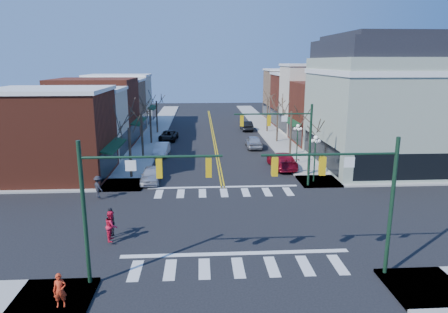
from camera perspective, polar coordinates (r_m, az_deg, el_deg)
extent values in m
plane|color=black|center=(27.53, 0.81, -9.33)|extent=(160.00, 160.00, 0.00)
cube|color=#9E9B93|center=(47.03, -11.73, 0.16)|extent=(3.50, 70.00, 0.15)
cube|color=#9E9B93|center=(47.74, 9.53, 0.45)|extent=(3.50, 70.00, 0.15)
cube|color=maroon|center=(40.03, -23.28, 2.77)|extent=(10.00, 8.50, 8.00)
cube|color=beige|center=(47.33, -20.16, 4.23)|extent=(10.00, 7.00, 7.50)
cube|color=maroon|center=(54.90, -17.87, 6.10)|extent=(10.00, 9.00, 8.50)
cube|color=#977253|center=(62.92, -16.03, 6.76)|extent=(10.00, 7.50, 7.80)
cube|color=beige|center=(70.44, -14.71, 7.67)|extent=(10.00, 8.00, 8.20)
cube|color=maroon|center=(54.36, 15.33, 5.94)|extent=(10.00, 8.50, 8.00)
cube|color=beige|center=(61.60, 13.09, 7.83)|extent=(10.00, 7.00, 10.00)
cube|color=maroon|center=(68.86, 11.30, 7.85)|extent=(10.00, 8.00, 8.50)
cube|color=#977253|center=(76.57, 9.80, 8.64)|extent=(10.00, 8.00, 9.00)
cube|color=#95A28C|center=(44.17, 21.32, 5.83)|extent=(12.00, 14.00, 11.00)
cube|color=white|center=(43.88, 21.78, 11.13)|extent=(12.25, 14.25, 0.50)
cube|color=black|center=(43.88, 22.05, 14.12)|extent=(11.40, 13.40, 1.80)
cube|color=black|center=(43.93, 22.18, 15.55)|extent=(9.80, 11.80, 0.60)
cylinder|color=#14331E|center=(20.02, -19.31, -8.00)|extent=(0.20, 0.20, 7.20)
cylinder|color=#14331E|center=(18.55, -10.29, -0.05)|extent=(6.50, 0.12, 0.12)
cube|color=gold|center=(18.64, -9.22, -1.68)|extent=(0.28, 0.28, 0.90)
cube|color=gold|center=(18.55, -2.21, -1.59)|extent=(0.28, 0.28, 0.90)
cylinder|color=#14331E|center=(21.39, 22.77, -6.92)|extent=(0.20, 0.20, 7.20)
cylinder|color=#14331E|center=(19.39, 14.87, 0.30)|extent=(6.50, 0.12, 0.12)
cube|color=gold|center=(19.42, 13.86, -1.29)|extent=(0.28, 0.28, 0.90)
cube|color=gold|center=(18.87, 7.24, -1.43)|extent=(0.28, 0.28, 0.90)
cylinder|color=#14331E|center=(34.74, 12.17, 1.42)|extent=(0.20, 0.20, 7.20)
cylinder|color=#14331E|center=(33.54, 7.02, 6.05)|extent=(6.50, 0.12, 0.12)
cube|color=gold|center=(33.56, 6.45, 5.12)|extent=(0.28, 0.28, 0.90)
cube|color=gold|center=(33.24, 2.57, 5.12)|extent=(0.28, 0.28, 0.90)
cylinder|color=#14331E|center=(36.34, 12.80, -0.68)|extent=(0.12, 0.12, 4.00)
sphere|color=white|center=(35.89, 12.98, 2.65)|extent=(0.36, 0.36, 0.36)
cylinder|color=#14331E|center=(42.45, 10.40, 1.46)|extent=(0.12, 0.12, 4.00)
sphere|color=white|center=(42.07, 10.52, 4.32)|extent=(0.36, 0.36, 0.36)
cylinder|color=#382B21|center=(37.80, -13.26, 0.43)|extent=(0.24, 0.24, 4.76)
cylinder|color=#382B21|center=(45.52, -11.62, 2.87)|extent=(0.24, 0.24, 5.04)
cylinder|color=#382B21|center=(53.37, -10.43, 4.19)|extent=(0.24, 0.24, 4.55)
cylinder|color=#382B21|center=(61.21, -9.56, 5.56)|extent=(0.24, 0.24, 4.90)
cylinder|color=#382B21|center=(38.66, 12.10, 0.67)|extent=(0.24, 0.24, 4.62)
cylinder|color=#382B21|center=(46.21, 9.50, 3.21)|extent=(0.24, 0.24, 5.18)
cylinder|color=#382B21|center=(53.95, 7.62, 4.54)|extent=(0.24, 0.24, 4.83)
cylinder|color=#382B21|center=(61.73, 6.21, 5.76)|extent=(0.24, 0.24, 4.97)
imported|color=silver|center=(36.57, -10.39, -2.57)|extent=(1.68, 4.14, 1.41)
imported|color=silver|center=(46.84, -8.88, 1.04)|extent=(1.73, 4.45, 1.44)
imported|color=black|center=(55.60, -7.94, 2.96)|extent=(2.62, 4.96, 1.33)
imported|color=maroon|center=(41.10, 8.31, -0.55)|extent=(2.52, 5.72, 1.63)
imported|color=#B8B8BD|center=(50.37, 4.26, 2.13)|extent=(2.01, 4.78, 1.61)
imported|color=black|center=(63.28, 3.21, 4.42)|extent=(1.76, 4.62, 1.50)
imported|color=red|center=(19.69, -22.39, -17.26)|extent=(0.61, 0.44, 1.56)
imported|color=red|center=(25.14, -15.77, -9.49)|extent=(0.78, 0.96, 1.86)
imported|color=black|center=(25.89, -15.86, -8.92)|extent=(0.92, 1.11, 1.77)
imported|color=black|center=(33.02, -17.52, -4.15)|extent=(1.23, 1.30, 1.76)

